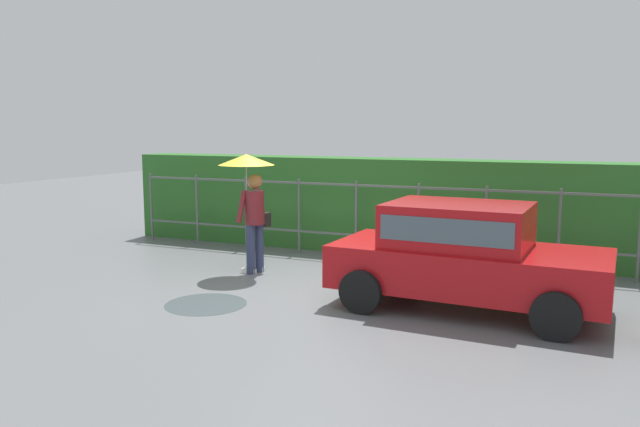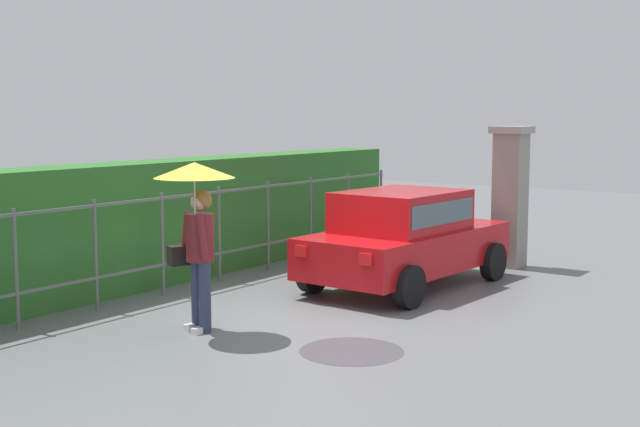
{
  "view_description": "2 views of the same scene",
  "coord_description": "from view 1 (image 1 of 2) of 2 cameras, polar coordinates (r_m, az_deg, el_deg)",
  "views": [
    {
      "loc": [
        3.99,
        -8.55,
        2.53
      ],
      "look_at": [
        0.22,
        0.1,
        1.21
      ],
      "focal_mm": 34.92,
      "sensor_mm": 36.0,
      "label": 1
    },
    {
      "loc": [
        -8.63,
        -6.27,
        2.64
      ],
      "look_at": [
        0.56,
        0.26,
        1.29
      ],
      "focal_mm": 47.23,
      "sensor_mm": 36.0,
      "label": 2
    }
  ],
  "objects": [
    {
      "name": "fence_section",
      "position": [
        11.8,
        6.12,
        -0.38
      ],
      "size": [
        11.04,
        0.05,
        1.5
      ],
      "color": "#59605B",
      "rests_on": "ground"
    },
    {
      "name": "ground_plane",
      "position": [
        9.77,
        -1.4,
        -7.05
      ],
      "size": [
        40.0,
        40.0,
        0.0
      ],
      "primitive_type": "plane",
      "color": "slate"
    },
    {
      "name": "car",
      "position": [
        8.87,
        13.05,
        -3.45
      ],
      "size": [
        3.81,
        2.0,
        1.48
      ],
      "rotation": [
        0.0,
        0.0,
        -0.05
      ],
      "color": "#B71116",
      "rests_on": "ground"
    },
    {
      "name": "hedge_row",
      "position": [
        12.55,
        7.23,
        0.66
      ],
      "size": [
        11.99,
        0.9,
        1.9
      ],
      "primitive_type": "cube",
      "color": "#2D6B28",
      "rests_on": "ground"
    },
    {
      "name": "puddle_near",
      "position": [
        9.17,
        -10.42,
        -8.17
      ],
      "size": [
        1.18,
        1.18,
        0.0
      ],
      "primitive_type": "cylinder",
      "color": "#4C545B",
      "rests_on": "ground"
    },
    {
      "name": "pedestrian",
      "position": [
        10.74,
        -6.39,
        2.44
      ],
      "size": [
        0.96,
        0.96,
        2.07
      ],
      "rotation": [
        0.0,
        0.0,
        2.79
      ],
      "color": "#2D3856",
      "rests_on": "ground"
    }
  ]
}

